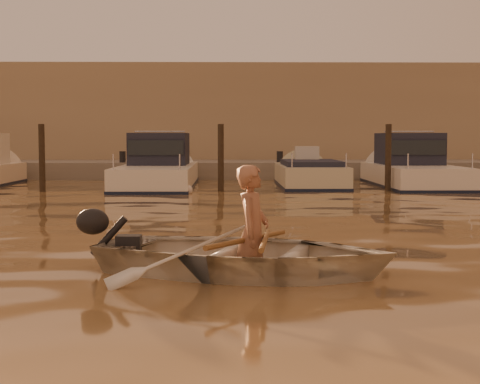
{
  "coord_description": "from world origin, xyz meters",
  "views": [
    {
      "loc": [
        -0.0,
        -8.05,
        1.61
      ],
      "look_at": [
        0.2,
        3.49,
        0.75
      ],
      "focal_mm": 55.0,
      "sensor_mm": 36.0,
      "label": 1
    }
  ],
  "objects_px": {
    "moored_boat_2": "(158,167)",
    "moored_boat_3": "(310,179)",
    "waterfront_building": "(227,121)",
    "moored_boat_4": "(413,167)",
    "dinghy": "(244,254)",
    "person": "(253,233)"
  },
  "relations": [
    {
      "from": "moored_boat_2",
      "to": "moored_boat_3",
      "type": "distance_m",
      "value": 5.0
    },
    {
      "from": "moored_boat_2",
      "to": "waterfront_building",
      "type": "height_order",
      "value": "waterfront_building"
    },
    {
      "from": "moored_boat_2",
      "to": "moored_boat_4",
      "type": "bearing_deg",
      "value": 0.0
    },
    {
      "from": "waterfront_building",
      "to": "moored_boat_4",
      "type": "bearing_deg",
      "value": -60.92
    },
    {
      "from": "moored_boat_2",
      "to": "moored_boat_4",
      "type": "distance_m",
      "value": 8.4
    },
    {
      "from": "waterfront_building",
      "to": "dinghy",
      "type": "bearing_deg",
      "value": -89.58
    },
    {
      "from": "moored_boat_2",
      "to": "waterfront_building",
      "type": "xyz_separation_m",
      "value": [
        2.28,
        11.0,
        1.77
      ]
    },
    {
      "from": "dinghy",
      "to": "moored_boat_4",
      "type": "relative_size",
      "value": 0.49
    },
    {
      "from": "moored_boat_2",
      "to": "moored_boat_3",
      "type": "relative_size",
      "value": 1.34
    },
    {
      "from": "moored_boat_4",
      "to": "waterfront_building",
      "type": "relative_size",
      "value": 0.16
    },
    {
      "from": "dinghy",
      "to": "moored_boat_2",
      "type": "xyz_separation_m",
      "value": [
        -2.48,
        15.51,
        0.38
      ]
    },
    {
      "from": "person",
      "to": "moored_boat_2",
      "type": "distance_m",
      "value": 15.75
    },
    {
      "from": "dinghy",
      "to": "person",
      "type": "relative_size",
      "value": 2.22
    },
    {
      "from": "waterfront_building",
      "to": "moored_boat_2",
      "type": "bearing_deg",
      "value": -101.71
    },
    {
      "from": "dinghy",
      "to": "moored_boat_3",
      "type": "xyz_separation_m",
      "value": [
        2.51,
        15.51,
        -0.02
      ]
    },
    {
      "from": "person",
      "to": "moored_boat_4",
      "type": "distance_m",
      "value": 16.6
    },
    {
      "from": "person",
      "to": "moored_boat_2",
      "type": "height_order",
      "value": "moored_boat_2"
    },
    {
      "from": "dinghy",
      "to": "moored_boat_4",
      "type": "bearing_deg",
      "value": -3.8
    },
    {
      "from": "person",
      "to": "moored_boat_3",
      "type": "xyz_separation_m",
      "value": [
        2.42,
        15.54,
        -0.27
      ]
    },
    {
      "from": "moored_boat_3",
      "to": "dinghy",
      "type": "bearing_deg",
      "value": -99.2
    },
    {
      "from": "moored_boat_2",
      "to": "waterfront_building",
      "type": "relative_size",
      "value": 0.17
    },
    {
      "from": "dinghy",
      "to": "waterfront_building",
      "type": "height_order",
      "value": "waterfront_building"
    }
  ]
}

